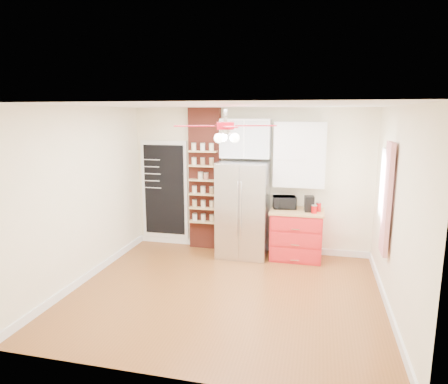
% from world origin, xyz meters
% --- Properties ---
extents(floor, '(4.50, 4.50, 0.00)m').
position_xyz_m(floor, '(0.00, 0.00, 0.00)').
color(floor, brown).
rests_on(floor, ground).
extents(ceiling, '(4.50, 4.50, 0.00)m').
position_xyz_m(ceiling, '(0.00, 0.00, 2.70)').
color(ceiling, white).
rests_on(ceiling, wall_back).
extents(wall_back, '(4.50, 0.02, 2.70)m').
position_xyz_m(wall_back, '(0.00, 2.00, 1.35)').
color(wall_back, '#FBEDCA').
rests_on(wall_back, floor).
extents(wall_front, '(4.50, 0.02, 2.70)m').
position_xyz_m(wall_front, '(0.00, -2.00, 1.35)').
color(wall_front, '#FBEDCA').
rests_on(wall_front, floor).
extents(wall_left, '(0.02, 4.00, 2.70)m').
position_xyz_m(wall_left, '(-2.25, 0.00, 1.35)').
color(wall_left, '#FBEDCA').
rests_on(wall_left, floor).
extents(wall_right, '(0.02, 4.00, 2.70)m').
position_xyz_m(wall_right, '(2.25, 0.00, 1.35)').
color(wall_right, '#FBEDCA').
rests_on(wall_right, floor).
extents(chalkboard, '(0.95, 0.05, 1.95)m').
position_xyz_m(chalkboard, '(-1.70, 1.96, 1.10)').
color(chalkboard, white).
rests_on(chalkboard, wall_back).
extents(brick_pillar, '(0.60, 0.16, 2.70)m').
position_xyz_m(brick_pillar, '(-0.85, 1.92, 1.35)').
color(brick_pillar, maroon).
rests_on(brick_pillar, floor).
extents(fridge, '(0.90, 0.70, 1.75)m').
position_xyz_m(fridge, '(-0.05, 1.63, 0.88)').
color(fridge, silver).
rests_on(fridge, floor).
extents(upper_glass_cabinet, '(0.90, 0.35, 0.70)m').
position_xyz_m(upper_glass_cabinet, '(-0.05, 1.82, 2.15)').
color(upper_glass_cabinet, white).
rests_on(upper_glass_cabinet, wall_back).
extents(red_cabinet, '(0.94, 0.64, 0.90)m').
position_xyz_m(red_cabinet, '(0.92, 1.68, 0.45)').
color(red_cabinet, red).
rests_on(red_cabinet, floor).
extents(upper_shelf_unit, '(0.90, 0.30, 1.15)m').
position_xyz_m(upper_shelf_unit, '(0.92, 1.85, 1.88)').
color(upper_shelf_unit, white).
rests_on(upper_shelf_unit, wall_back).
extents(window, '(0.04, 0.75, 1.05)m').
position_xyz_m(window, '(2.23, 0.90, 1.55)').
color(window, white).
rests_on(window, wall_right).
extents(curtain, '(0.06, 0.40, 1.55)m').
position_xyz_m(curtain, '(2.18, 0.35, 1.45)').
color(curtain, red).
rests_on(curtain, wall_right).
extents(ceiling_fan, '(1.40, 1.40, 0.44)m').
position_xyz_m(ceiling_fan, '(0.00, 0.00, 2.42)').
color(ceiling_fan, silver).
rests_on(ceiling_fan, ceiling).
extents(toaster_oven, '(0.46, 0.35, 0.23)m').
position_xyz_m(toaster_oven, '(0.68, 1.77, 1.01)').
color(toaster_oven, black).
rests_on(toaster_oven, red_cabinet).
extents(coffee_maker, '(0.18, 0.21, 0.27)m').
position_xyz_m(coffee_maker, '(1.12, 1.65, 1.04)').
color(coffee_maker, black).
rests_on(coffee_maker, red_cabinet).
extents(canister_left, '(0.12, 0.12, 0.13)m').
position_xyz_m(canister_left, '(1.21, 1.53, 0.97)').
color(canister_left, red).
rests_on(canister_left, red_cabinet).
extents(canister_right, '(0.12, 0.12, 0.15)m').
position_xyz_m(canister_right, '(1.29, 1.70, 0.98)').
color(canister_right, '#BE0A0F').
rests_on(canister_right, red_cabinet).
extents(pantry_jar_oats, '(0.11, 0.11, 0.13)m').
position_xyz_m(pantry_jar_oats, '(-0.90, 1.79, 1.44)').
color(pantry_jar_oats, beige).
rests_on(pantry_jar_oats, brick_pillar).
extents(pantry_jar_beans, '(0.11, 0.11, 0.12)m').
position_xyz_m(pantry_jar_beans, '(-0.79, 1.79, 1.43)').
color(pantry_jar_beans, '#93604B').
rests_on(pantry_jar_beans, brick_pillar).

